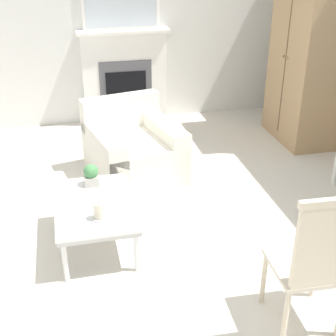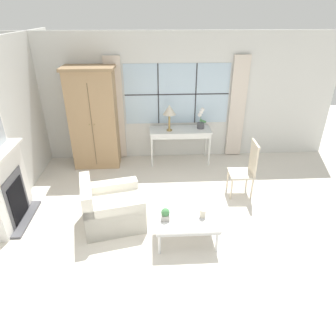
% 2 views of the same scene
% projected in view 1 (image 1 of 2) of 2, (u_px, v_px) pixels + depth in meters
% --- Properties ---
extents(ground_plane, '(14.00, 14.00, 0.00)m').
position_uv_depth(ground_plane, '(108.00, 249.00, 3.91)').
color(ground_plane, silver).
extents(wall_left, '(0.06, 7.20, 2.80)m').
position_uv_depth(wall_left, '(122.00, 16.00, 6.03)').
color(wall_left, silver).
rests_on(wall_left, ground_plane).
extents(fireplace, '(0.34, 1.20, 2.30)m').
position_uv_depth(fireplace, '(124.00, 68.00, 6.21)').
color(fireplace, '#515156').
rests_on(fireplace, ground_plane).
extents(armoire, '(1.06, 0.65, 2.17)m').
position_uv_depth(armoire, '(309.00, 53.00, 5.53)').
color(armoire, tan).
rests_on(armoire, ground_plane).
extents(armchair_upholstered, '(1.10, 1.05, 0.79)m').
position_uv_depth(armchair_upholstered, '(134.00, 152.00, 4.98)').
color(armchair_upholstered, silver).
rests_on(armchair_upholstered, ground_plane).
extents(side_chair_wooden, '(0.46, 0.46, 1.07)m').
position_uv_depth(side_chair_wooden, '(316.00, 258.00, 2.86)').
color(side_chair_wooden, beige).
rests_on(side_chair_wooden, ground_plane).
extents(coffee_table, '(0.94, 0.64, 0.40)m').
position_uv_depth(coffee_table, '(95.00, 208.00, 3.81)').
color(coffee_table, silver).
rests_on(coffee_table, ground_plane).
extents(potted_plant_small, '(0.13, 0.13, 0.19)m').
position_uv_depth(potted_plant_small, '(91.00, 175.00, 4.03)').
color(potted_plant_small, '#BCB7AD').
rests_on(potted_plant_small, coffee_table).
extents(pillar_candle, '(0.12, 0.12, 0.15)m').
position_uv_depth(pillar_candle, '(99.00, 211.00, 3.56)').
color(pillar_candle, silver).
rests_on(pillar_candle, coffee_table).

